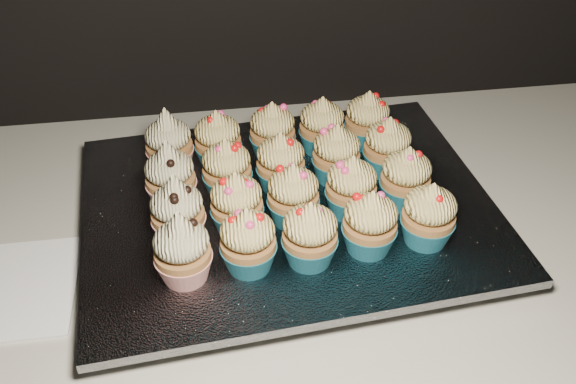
# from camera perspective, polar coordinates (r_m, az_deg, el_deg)

# --- Properties ---
(worktop) EXTENTS (2.44, 0.64, 0.04)m
(worktop) POSITION_cam_1_polar(r_m,az_deg,el_deg) (0.88, 10.87, -2.85)
(worktop) COLOR beige
(worktop) RESTS_ON cabinet
(napkin) EXTENTS (0.16, 0.16, 0.00)m
(napkin) POSITION_cam_1_polar(r_m,az_deg,el_deg) (0.81, -23.74, -7.95)
(napkin) COLOR white
(napkin) RESTS_ON worktop
(baking_tray) EXTENTS (0.50, 0.39, 0.02)m
(baking_tray) POSITION_cam_1_polar(r_m,az_deg,el_deg) (0.83, -0.00, -2.13)
(baking_tray) COLOR black
(baking_tray) RESTS_ON worktop
(foil_lining) EXTENTS (0.54, 0.44, 0.01)m
(foil_lining) POSITION_cam_1_polar(r_m,az_deg,el_deg) (0.81, -0.00, -1.22)
(foil_lining) COLOR silver
(foil_lining) RESTS_ON baking_tray
(cupcake_0) EXTENTS (0.06, 0.06, 0.10)m
(cupcake_0) POSITION_cam_1_polar(r_m,az_deg,el_deg) (0.70, -9.38, -5.10)
(cupcake_0) COLOR #B12218
(cupcake_0) RESTS_ON foil_lining
(cupcake_1) EXTENTS (0.06, 0.06, 0.08)m
(cupcake_1) POSITION_cam_1_polar(r_m,az_deg,el_deg) (0.70, -3.57, -4.38)
(cupcake_1) COLOR #1B6C81
(cupcake_1) RESTS_ON foil_lining
(cupcake_2) EXTENTS (0.06, 0.06, 0.08)m
(cupcake_2) POSITION_cam_1_polar(r_m,az_deg,el_deg) (0.71, 1.95, -3.84)
(cupcake_2) COLOR #1B6C81
(cupcake_2) RESTS_ON foil_lining
(cupcake_3) EXTENTS (0.06, 0.06, 0.08)m
(cupcake_3) POSITION_cam_1_polar(r_m,az_deg,el_deg) (0.73, 7.30, -2.78)
(cupcake_3) COLOR #1B6C81
(cupcake_3) RESTS_ON foil_lining
(cupcake_4) EXTENTS (0.06, 0.06, 0.08)m
(cupcake_4) POSITION_cam_1_polar(r_m,az_deg,el_deg) (0.75, 12.41, -2.04)
(cupcake_4) COLOR #1B6C81
(cupcake_4) RESTS_ON foil_lining
(cupcake_5) EXTENTS (0.06, 0.06, 0.10)m
(cupcake_5) POSITION_cam_1_polar(r_m,az_deg,el_deg) (0.74, -9.78, -1.73)
(cupcake_5) COLOR #B12218
(cupcake_5) RESTS_ON foil_lining
(cupcake_6) EXTENTS (0.06, 0.06, 0.08)m
(cupcake_6) POSITION_cam_1_polar(r_m,az_deg,el_deg) (0.75, -4.58, -1.07)
(cupcake_6) COLOR #1B6C81
(cupcake_6) RESTS_ON foil_lining
(cupcake_7) EXTENTS (0.06, 0.06, 0.08)m
(cupcake_7) POSITION_cam_1_polar(r_m,az_deg,el_deg) (0.76, 0.47, -0.31)
(cupcake_7) COLOR #1B6C81
(cupcake_7) RESTS_ON foil_lining
(cupcake_8) EXTENTS (0.06, 0.06, 0.08)m
(cupcake_8) POSITION_cam_1_polar(r_m,az_deg,el_deg) (0.78, 5.64, 0.43)
(cupcake_8) COLOR #1B6C81
(cupcake_8) RESTS_ON foil_lining
(cupcake_9) EXTENTS (0.06, 0.06, 0.08)m
(cupcake_9) POSITION_cam_1_polar(r_m,az_deg,el_deg) (0.80, 10.42, 1.25)
(cupcake_9) COLOR #1B6C81
(cupcake_9) RESTS_ON foil_lining
(cupcake_10) EXTENTS (0.06, 0.06, 0.10)m
(cupcake_10) POSITION_cam_1_polar(r_m,az_deg,el_deg) (0.80, -10.42, 1.37)
(cupcake_10) COLOR #B12218
(cupcake_10) RESTS_ON foil_lining
(cupcake_11) EXTENTS (0.06, 0.06, 0.08)m
(cupcake_11) POSITION_cam_1_polar(r_m,az_deg,el_deg) (0.81, -5.45, 2.02)
(cupcake_11) COLOR #1B6C81
(cupcake_11) RESTS_ON foil_lining
(cupcake_12) EXTENTS (0.06, 0.06, 0.08)m
(cupcake_12) POSITION_cam_1_polar(r_m,az_deg,el_deg) (0.81, -0.65, 2.59)
(cupcake_12) COLOR #1B6C81
(cupcake_12) RESTS_ON foil_lining
(cupcake_13) EXTENTS (0.06, 0.06, 0.08)m
(cupcake_13) POSITION_cam_1_polar(r_m,az_deg,el_deg) (0.83, 4.32, 3.34)
(cupcake_13) COLOR #1B6C81
(cupcake_13) RESTS_ON foil_lining
(cupcake_14) EXTENTS (0.06, 0.06, 0.08)m
(cupcake_14) POSITION_cam_1_polar(r_m,az_deg,el_deg) (0.85, 8.81, 3.96)
(cupcake_14) COLOR #1B6C81
(cupcake_14) RESTS_ON foil_lining
(cupcake_15) EXTENTS (0.06, 0.06, 0.10)m
(cupcake_15) POSITION_cam_1_polar(r_m,az_deg,el_deg) (0.86, -10.54, 4.28)
(cupcake_15) COLOR #B12218
(cupcake_15) RESTS_ON foil_lining
(cupcake_16) EXTENTS (0.06, 0.06, 0.08)m
(cupcake_16) POSITION_cam_1_polar(r_m,az_deg,el_deg) (0.86, -6.24, 4.59)
(cupcake_16) COLOR #1B6C81
(cupcake_16) RESTS_ON foil_lining
(cupcake_17) EXTENTS (0.06, 0.06, 0.08)m
(cupcake_17) POSITION_cam_1_polar(r_m,az_deg,el_deg) (0.87, -1.39, 5.39)
(cupcake_17) COLOR #1B6C81
(cupcake_17) RESTS_ON foil_lining
(cupcake_18) EXTENTS (0.06, 0.06, 0.08)m
(cupcake_18) POSITION_cam_1_polar(r_m,az_deg,el_deg) (0.89, 3.03, 5.86)
(cupcake_18) COLOR #1B6C81
(cupcake_18) RESTS_ON foil_lining
(cupcake_19) EXTENTS (0.06, 0.06, 0.08)m
(cupcake_19) POSITION_cam_1_polar(r_m,az_deg,el_deg) (0.90, 7.06, 6.36)
(cupcake_19) COLOR #1B6C81
(cupcake_19) RESTS_ON foil_lining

